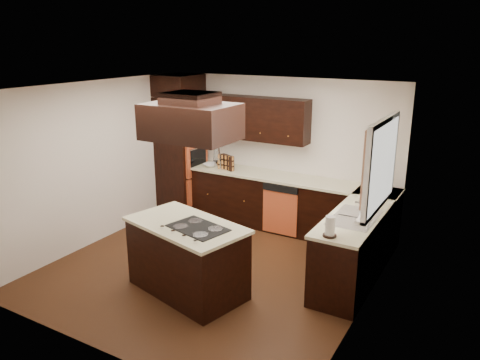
# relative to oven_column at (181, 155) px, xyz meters

# --- Properties ---
(floor) EXTENTS (4.20, 4.20, 0.02)m
(floor) POSITION_rel_oven_column_xyz_m (1.78, -1.71, -1.07)
(floor) COLOR #532E17
(floor) RESTS_ON ground
(ceiling) EXTENTS (4.20, 4.20, 0.02)m
(ceiling) POSITION_rel_oven_column_xyz_m (1.78, -1.71, 1.45)
(ceiling) COLOR white
(ceiling) RESTS_ON ground
(wall_back) EXTENTS (4.20, 0.02, 2.50)m
(wall_back) POSITION_rel_oven_column_xyz_m (1.78, 0.40, 0.19)
(wall_back) COLOR silver
(wall_back) RESTS_ON ground
(wall_front) EXTENTS (4.20, 0.02, 2.50)m
(wall_front) POSITION_rel_oven_column_xyz_m (1.78, -3.81, 0.19)
(wall_front) COLOR silver
(wall_front) RESTS_ON ground
(wall_left) EXTENTS (0.02, 4.20, 2.50)m
(wall_left) POSITION_rel_oven_column_xyz_m (-0.33, -1.71, 0.19)
(wall_left) COLOR silver
(wall_left) RESTS_ON ground
(wall_right) EXTENTS (0.02, 4.20, 2.50)m
(wall_right) POSITION_rel_oven_column_xyz_m (3.88, -1.71, 0.19)
(wall_right) COLOR silver
(wall_right) RESTS_ON ground
(oven_column) EXTENTS (0.65, 0.75, 2.12)m
(oven_column) POSITION_rel_oven_column_xyz_m (0.00, 0.00, 0.00)
(oven_column) COLOR black
(oven_column) RESTS_ON floor
(wall_oven_face) EXTENTS (0.05, 0.62, 0.78)m
(wall_oven_face) POSITION_rel_oven_column_xyz_m (0.35, 0.00, 0.06)
(wall_oven_face) COLOR #DB5B30
(wall_oven_face) RESTS_ON oven_column
(base_cabinets_back) EXTENTS (2.93, 0.60, 0.88)m
(base_cabinets_back) POSITION_rel_oven_column_xyz_m (1.81, 0.09, -0.62)
(base_cabinets_back) COLOR black
(base_cabinets_back) RESTS_ON floor
(base_cabinets_right) EXTENTS (0.60, 2.40, 0.88)m
(base_cabinets_right) POSITION_rel_oven_column_xyz_m (3.58, -0.80, -0.62)
(base_cabinets_right) COLOR black
(base_cabinets_right) RESTS_ON floor
(countertop_back) EXTENTS (2.93, 0.63, 0.04)m
(countertop_back) POSITION_rel_oven_column_xyz_m (1.81, 0.08, -0.16)
(countertop_back) COLOR beige
(countertop_back) RESTS_ON base_cabinets_back
(countertop_right) EXTENTS (0.63, 2.40, 0.04)m
(countertop_right) POSITION_rel_oven_column_xyz_m (3.56, -0.80, -0.16)
(countertop_right) COLOR beige
(countertop_right) RESTS_ON base_cabinets_right
(upper_cabinets) EXTENTS (2.00, 0.34, 0.72)m
(upper_cabinets) POSITION_rel_oven_column_xyz_m (1.34, 0.23, 0.75)
(upper_cabinets) COLOR black
(upper_cabinets) RESTS_ON wall_back
(dishwasher_front) EXTENTS (0.60, 0.05, 0.72)m
(dishwasher_front) POSITION_rel_oven_column_xyz_m (2.10, -0.20, -0.66)
(dishwasher_front) COLOR #DB5B30
(dishwasher_front) RESTS_ON floor
(window_frame) EXTENTS (0.06, 1.32, 1.12)m
(window_frame) POSITION_rel_oven_column_xyz_m (3.85, -1.16, 0.59)
(window_frame) COLOR silver
(window_frame) RESTS_ON wall_right
(window_pane) EXTENTS (0.00, 1.20, 1.00)m
(window_pane) POSITION_rel_oven_column_xyz_m (3.87, -1.16, 0.59)
(window_pane) COLOR white
(window_pane) RESTS_ON wall_right
(curtain_left) EXTENTS (0.02, 0.34, 0.90)m
(curtain_left) POSITION_rel_oven_column_xyz_m (3.79, -1.57, 0.64)
(curtain_left) COLOR #CAB093
(curtain_left) RESTS_ON wall_right
(curtain_right) EXTENTS (0.02, 0.34, 0.90)m
(curtain_right) POSITION_rel_oven_column_xyz_m (3.79, -0.74, 0.64)
(curtain_right) COLOR #CAB093
(curtain_right) RESTS_ON wall_right
(sink_rim) EXTENTS (0.52, 0.84, 0.01)m
(sink_rim) POSITION_rel_oven_column_xyz_m (3.58, -1.16, -0.14)
(sink_rim) COLOR silver
(sink_rim) RESTS_ON countertop_right
(island) EXTENTS (1.61, 1.13, 0.88)m
(island) POSITION_rel_oven_column_xyz_m (1.84, -2.37, -0.62)
(island) COLOR black
(island) RESTS_ON floor
(island_top) EXTENTS (1.67, 1.19, 0.04)m
(island_top) POSITION_rel_oven_column_xyz_m (1.84, -2.37, -0.16)
(island_top) COLOR beige
(island_top) RESTS_ON island
(cooktop) EXTENTS (0.78, 0.61, 0.01)m
(cooktop) POSITION_rel_oven_column_xyz_m (2.05, -2.43, -0.13)
(cooktop) COLOR black
(cooktop) RESTS_ON island_top
(range_hood) EXTENTS (1.05, 0.72, 0.42)m
(range_hood) POSITION_rel_oven_column_xyz_m (1.88, -2.25, 1.10)
(range_hood) COLOR black
(range_hood) RESTS_ON ceiling
(hood_duct) EXTENTS (0.55, 0.50, 0.13)m
(hood_duct) POSITION_rel_oven_column_xyz_m (1.88, -2.25, 1.38)
(hood_duct) COLOR black
(hood_duct) RESTS_ON ceiling
(blender_base) EXTENTS (0.15, 0.15, 0.10)m
(blender_base) POSITION_rel_oven_column_xyz_m (0.72, 0.08, -0.09)
(blender_base) COLOR silver
(blender_base) RESTS_ON countertop_back
(blender_pitcher) EXTENTS (0.13, 0.13, 0.26)m
(blender_pitcher) POSITION_rel_oven_column_xyz_m (0.72, 0.08, 0.09)
(blender_pitcher) COLOR silver
(blender_pitcher) RESTS_ON blender_base
(spice_rack) EXTENTS (0.31, 0.19, 0.26)m
(spice_rack) POSITION_rel_oven_column_xyz_m (0.99, -0.01, -0.01)
(spice_rack) COLOR black
(spice_rack) RESTS_ON countertop_back
(mixing_bowl) EXTENTS (0.30, 0.30, 0.06)m
(mixing_bowl) POSITION_rel_oven_column_xyz_m (0.63, -0.01, -0.11)
(mixing_bowl) COLOR silver
(mixing_bowl) RESTS_ON countertop_back
(soap_bottle) EXTENTS (0.11, 0.11, 0.20)m
(soap_bottle) POSITION_rel_oven_column_xyz_m (3.54, -0.69, -0.04)
(soap_bottle) COLOR silver
(soap_bottle) RESTS_ON countertop_right
(paper_towel) EXTENTS (0.13, 0.13, 0.25)m
(paper_towel) POSITION_rel_oven_column_xyz_m (3.50, -1.88, -0.02)
(paper_towel) COLOR silver
(paper_towel) RESTS_ON countertop_right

